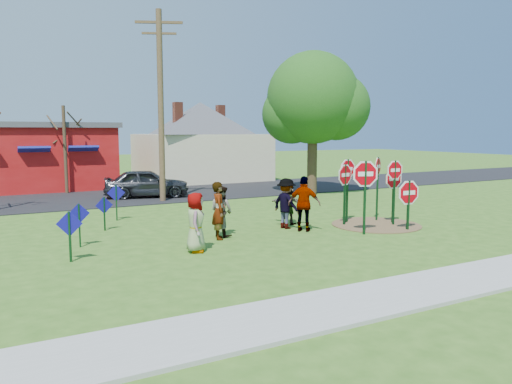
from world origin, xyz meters
The scene contains 27 objects.
ground centered at (0.00, 0.00, 0.00)m, with size 120.00×120.00×0.00m, color #345D1A.
sidewalk centered at (0.00, -7.20, 0.04)m, with size 22.00×1.80×0.08m, color #9E9E99.
road centered at (0.00, 11.50, 0.02)m, with size 120.00×7.50×0.04m, color black.
dirt_patch centered at (4.50, -1.00, 0.01)m, with size 3.20×3.20×0.03m, color brown.
red_building centered at (-5.50, 17.99, 1.97)m, with size 9.40×7.69×3.90m.
cream_house centered at (5.50, 18.00, 2.92)m, with size 9.40×9.40×6.50m.
stop_sign_a centered at (3.03, -2.05, 1.79)m, with size 1.12×0.40×2.59m.
stop_sign_b centered at (3.88, -0.09, 1.81)m, with size 0.98×0.10×2.51m.
stop_sign_c centered at (5.03, -1.32, 1.74)m, with size 0.94×0.06×2.48m.
stop_sign_d centered at (5.13, -0.32, 1.86)m, with size 0.82×0.53×2.56m.
stop_sign_e centered at (4.81, -2.23, 1.21)m, with size 1.14×0.13×1.88m.
stop_sign_f centered at (5.31, -0.99, 1.51)m, with size 1.00×0.07×2.15m.
stop_sign_g centered at (3.48, -0.44, 1.63)m, with size 1.01×0.30×2.36m.
blue_diamond_a centered at (-6.04, -1.08, 0.83)m, with size 0.64×0.25×1.34m.
blue_diamond_b centered at (-5.53, 0.54, 0.81)m, with size 0.60×0.12×1.31m.
blue_diamond_c centered at (-4.36, 2.71, 0.73)m, with size 0.59×0.06×1.18m.
blue_diamond_d centered at (-3.54, 4.50, 0.87)m, with size 0.65×0.17×1.39m.
person_a centered at (-2.76, -1.65, 0.85)m, with size 0.83×0.54×1.69m, color #3E447E.
person_b centered at (-1.48, -0.41, 0.91)m, with size 0.66×0.44×1.82m, color #25716E.
person_c centered at (-1.23, -0.04, 0.82)m, with size 0.80×0.62×1.65m, color brown.
person_d centered at (1.32, 0.07, 0.88)m, with size 1.14×0.65×1.76m, color #35353B.
person_e centered at (1.56, -0.69, 0.94)m, with size 1.11×0.46×1.89m, color #49305D.
person_f centered at (1.79, 0.70, 0.75)m, with size 1.38×0.44×1.49m, color #215634.
suv centered at (-0.61, 10.42, 0.76)m, with size 1.71×4.25×1.45m, color #2B2C30.
utility_pole centered at (-0.34, 8.71, 4.76)m, with size 2.07×1.01×9.05m.
leafy_tree centered at (7.73, 7.49, 4.89)m, with size 5.35×4.88×7.60m.
bare_tree_east centered at (-3.99, 14.12, 3.09)m, with size 1.80×1.80×4.77m.
Camera 1 is at (-7.89, -14.55, 3.38)m, focal length 35.00 mm.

